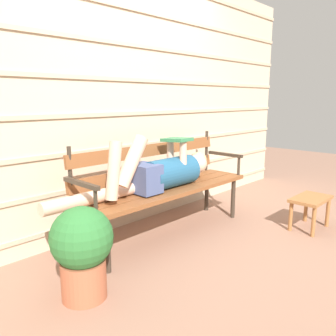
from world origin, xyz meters
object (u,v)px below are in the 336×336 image
Objects in this scene: park_bench at (163,181)px; reclining_person at (160,172)px; footstool at (310,203)px; potted_plant at (82,248)px.

reclining_person reaches higher than park_bench.
footstool is at bearing -37.38° from reclining_person.
footstool is (1.05, -0.95, -0.24)m from park_bench.
reclining_person reaches higher than potted_plant.
reclining_person is (-0.10, -0.07, 0.11)m from park_bench.
park_bench reaches higher than footstool.
footstool is at bearing -42.06° from park_bench.
potted_plant is at bearing 165.50° from footstool.
reclining_person is at bearing 142.62° from footstool.
potted_plant is at bearing -162.03° from reclining_person.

